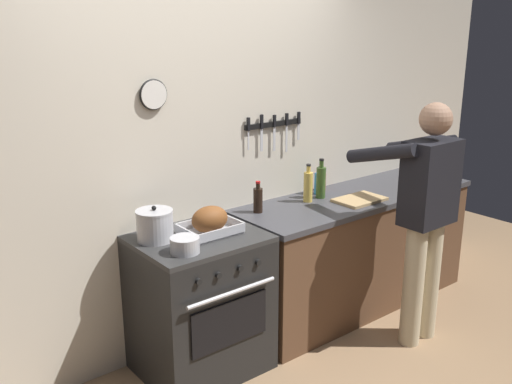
{
  "coord_description": "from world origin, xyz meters",
  "views": [
    {
      "loc": [
        -1.97,
        -1.76,
        2.13
      ],
      "look_at": [
        0.12,
        0.85,
        1.15
      ],
      "focal_mm": 40.29,
      "sensor_mm": 36.0,
      "label": 1
    }
  ],
  "objects": [
    {
      "name": "wall_back",
      "position": [
        -0.0,
        1.35,
        1.3
      ],
      "size": [
        6.0,
        0.13,
        2.6
      ],
      "color": "beige",
      "rests_on": "ground"
    },
    {
      "name": "counter_block",
      "position": [
        1.2,
        0.99,
        0.45
      ],
      "size": [
        2.03,
        0.65,
        0.9
      ],
      "color": "brown",
      "rests_on": "ground"
    },
    {
      "name": "stove",
      "position": [
        -0.22,
        0.99,
        0.45
      ],
      "size": [
        0.76,
        0.67,
        0.9
      ],
      "color": "black",
      "rests_on": "ground"
    },
    {
      "name": "person_cook",
      "position": [
        1.16,
        0.36,
        0.95
      ],
      "size": [
        0.51,
        0.63,
        1.66
      ],
      "rotation": [
        0.0,
        0.0,
        1.54
      ],
      "color": "#C6B793",
      "rests_on": "ground"
    },
    {
      "name": "roasting_pan",
      "position": [
        -0.14,
        0.98,
        0.98
      ],
      "size": [
        0.35,
        0.26,
        0.17
      ],
      "color": "#B7B7BC",
      "rests_on": "stove"
    },
    {
      "name": "stock_pot",
      "position": [
        -0.45,
        1.09,
        0.99
      ],
      "size": [
        0.22,
        0.22,
        0.21
      ],
      "color": "#B7B7BC",
      "rests_on": "stove"
    },
    {
      "name": "saucepan",
      "position": [
        -0.42,
        0.82,
        0.95
      ],
      "size": [
        0.17,
        0.17,
        0.09
      ],
      "color": "#B7B7BC",
      "rests_on": "stove"
    },
    {
      "name": "cutting_board",
      "position": [
        1.09,
        0.86,
        0.91
      ],
      "size": [
        0.36,
        0.24,
        0.02
      ],
      "primitive_type": "cube",
      "color": "tan",
      "rests_on": "counter_block"
    },
    {
      "name": "bottle_dish_soap",
      "position": [
        0.98,
        1.18,
        0.99
      ],
      "size": [
        0.07,
        0.07,
        0.21
      ],
      "color": "#338CCC",
      "rests_on": "counter_block"
    },
    {
      "name": "bottle_olive_oil",
      "position": [
        0.92,
        1.1,
        1.02
      ],
      "size": [
        0.07,
        0.07,
        0.29
      ],
      "color": "#385623",
      "rests_on": "counter_block"
    },
    {
      "name": "bottle_soy_sauce",
      "position": [
        0.35,
        1.12,
        0.99
      ],
      "size": [
        0.06,
        0.06,
        0.22
      ],
      "color": "black",
      "rests_on": "counter_block"
    },
    {
      "name": "bottle_cooking_oil",
      "position": [
        0.78,
        1.09,
        1.02
      ],
      "size": [
        0.07,
        0.07,
        0.28
      ],
      "color": "gold",
      "rests_on": "counter_block"
    },
    {
      "name": "bottle_hot_sauce",
      "position": [
        1.08,
        1.23,
        0.97
      ],
      "size": [
        0.05,
        0.05,
        0.18
      ],
      "color": "red",
      "rests_on": "counter_block"
    }
  ]
}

